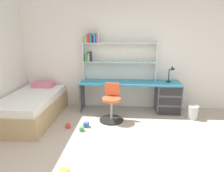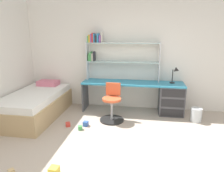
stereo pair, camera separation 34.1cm
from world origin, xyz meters
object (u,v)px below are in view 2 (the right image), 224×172
(bed_platform, at_px, (36,105))
(desk, at_px, (160,96))
(toy_block_red_2, at_px, (68,124))
(swivel_chair, at_px, (112,106))
(toy_block_natural_3, at_px, (11,172))
(bookshelf_hutch, at_px, (112,51))
(desk_lamp, at_px, (176,73))
(waste_bin, at_px, (196,115))
(toy_block_green_0, at_px, (80,128))
(toy_block_blue_1, at_px, (86,124))
(toy_block_yellow_4, at_px, (54,171))

(bed_platform, bearing_deg, desk, 13.31)
(toy_block_red_2, bearing_deg, swivel_chair, 28.48)
(swivel_chair, height_order, toy_block_natural_3, swivel_chair)
(bookshelf_hutch, xyz_separation_m, toy_block_red_2, (-0.72, -1.20, -1.39))
(desk_lamp, height_order, swivel_chair, desk_lamp)
(toy_block_natural_3, bearing_deg, swivel_chair, 61.48)
(waste_bin, distance_m, toy_block_green_0, 2.46)
(bed_platform, bearing_deg, toy_block_blue_1, -13.63)
(bed_platform, distance_m, toy_block_green_0, 1.31)
(swivel_chair, height_order, toy_block_blue_1, swivel_chair)
(desk_lamp, distance_m, toy_block_red_2, 2.61)
(waste_bin, bearing_deg, toy_block_green_0, -161.82)
(toy_block_blue_1, bearing_deg, toy_block_natural_3, -109.93)
(toy_block_green_0, height_order, toy_block_blue_1, toy_block_blue_1)
(desk, xyz_separation_m, swivel_chair, (-1.04, -0.59, -0.09))
(toy_block_yellow_4, bearing_deg, bookshelf_hutch, 82.04)
(toy_block_yellow_4, bearing_deg, toy_block_blue_1, 90.01)
(bed_platform, distance_m, toy_block_yellow_4, 2.21)
(bookshelf_hutch, height_order, desk_lamp, bookshelf_hutch)
(desk, distance_m, toy_block_natural_3, 3.32)
(desk_lamp, distance_m, toy_block_yellow_4, 3.23)
(toy_block_green_0, bearing_deg, desk_lamp, 31.30)
(toy_block_red_2, bearing_deg, toy_block_natural_3, -98.50)
(bookshelf_hutch, xyz_separation_m, desk_lamp, (1.48, -0.14, -0.45))
(bookshelf_hutch, height_order, toy_block_green_0, bookshelf_hutch)
(waste_bin, relative_size, toy_block_red_2, 3.48)
(desk, distance_m, toy_block_red_2, 2.18)
(waste_bin, relative_size, toy_block_yellow_4, 2.49)
(desk, xyz_separation_m, toy_block_natural_3, (-2.10, -2.54, -0.38))
(bookshelf_hutch, distance_m, waste_bin, 2.36)
(bed_platform, relative_size, waste_bin, 6.43)
(toy_block_blue_1, xyz_separation_m, toy_block_natural_3, (-0.57, -1.58, -0.01))
(waste_bin, bearing_deg, bed_platform, -175.41)
(bookshelf_hutch, xyz_separation_m, swivel_chair, (0.12, -0.75, -1.11))
(waste_bin, distance_m, toy_block_natural_3, 3.58)
(toy_block_red_2, bearing_deg, toy_block_yellow_4, -76.21)
(swivel_chair, bearing_deg, toy_block_green_0, -134.57)
(desk_lamp, bearing_deg, bookshelf_hutch, 174.61)
(toy_block_yellow_4, bearing_deg, bed_platform, 124.62)
(desk_lamp, bearing_deg, toy_block_blue_1, -152.13)
(swivel_chair, distance_m, toy_block_natural_3, 2.24)
(bookshelf_hutch, height_order, toy_block_blue_1, bookshelf_hutch)
(swivel_chair, xyz_separation_m, toy_block_blue_1, (-0.49, -0.37, -0.27))
(toy_block_blue_1, bearing_deg, waste_bin, 14.40)
(desk_lamp, xyz_separation_m, bed_platform, (-3.10, -0.68, -0.70))
(desk_lamp, bearing_deg, waste_bin, -42.35)
(toy_block_natural_3, bearing_deg, bookshelf_hutch, 70.80)
(desk, xyz_separation_m, toy_block_blue_1, (-1.53, -0.96, -0.37))
(bookshelf_hutch, relative_size, swivel_chair, 2.17)
(desk_lamp, relative_size, waste_bin, 1.30)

